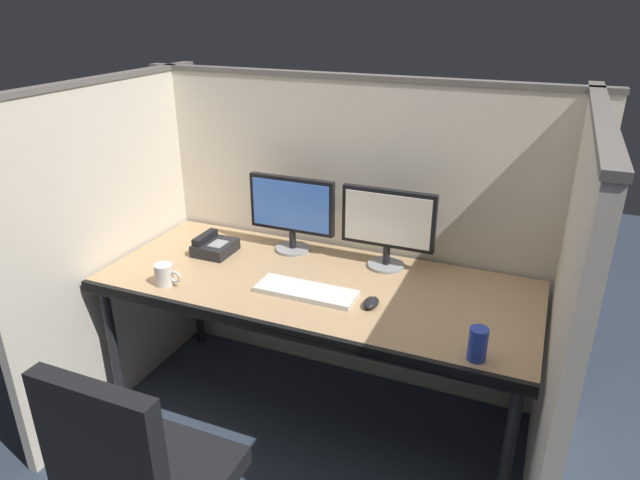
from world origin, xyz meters
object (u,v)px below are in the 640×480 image
object	(u,v)px
desk	(315,293)
computer_mouse	(371,303)
keyboard_main	(306,291)
soda_can	(478,344)
coffee_mug	(165,275)
desk_phone	(214,246)
monitor_left	(292,209)
monitor_right	(388,223)

from	to	relation	value
desk	computer_mouse	bearing A→B (deg)	-18.71
keyboard_main	soda_can	distance (m)	0.76
desk	coffee_mug	xyz separation A→B (m)	(-0.59, -0.26, 0.10)
desk_phone	coffee_mug	bearing A→B (deg)	-92.34
desk	soda_can	xyz separation A→B (m)	(0.74, -0.30, 0.11)
monitor_left	soda_can	xyz separation A→B (m)	(0.97, -0.58, -0.15)
desk	monitor_right	distance (m)	0.45
monitor_left	soda_can	bearing A→B (deg)	-30.83
monitor_left	monitor_right	xyz separation A→B (m)	(0.48, -0.00, 0.00)
monitor_right	desk_phone	bearing A→B (deg)	-167.96
keyboard_main	computer_mouse	world-z (taller)	computer_mouse
monitor_left	desk_phone	world-z (taller)	monitor_left
monitor_right	coffee_mug	distance (m)	1.01
coffee_mug	keyboard_main	bearing A→B (deg)	15.06
monitor_left	coffee_mug	xyz separation A→B (m)	(-0.35, -0.54, -0.17)
desk_phone	coffee_mug	distance (m)	0.37
keyboard_main	soda_can	xyz separation A→B (m)	(0.73, -0.20, 0.05)
desk	keyboard_main	distance (m)	0.12
coffee_mug	desk_phone	bearing A→B (deg)	87.66
monitor_left	keyboard_main	xyz separation A→B (m)	(0.24, -0.38, -0.20)
monitor_left	coffee_mug	distance (m)	0.67
monitor_right	desk	bearing A→B (deg)	-130.90
keyboard_main	coffee_mug	distance (m)	0.62
desk	monitor_right	world-z (taller)	monitor_right
desk	keyboard_main	world-z (taller)	keyboard_main
monitor_right	computer_mouse	size ratio (longest dim) A/B	4.48
desk_phone	monitor_left	bearing A→B (deg)	27.25
keyboard_main	computer_mouse	bearing A→B (deg)	0.69
keyboard_main	coffee_mug	xyz separation A→B (m)	(-0.60, -0.16, 0.04)
monitor_left	keyboard_main	distance (m)	0.50
desk	monitor_left	size ratio (longest dim) A/B	4.42
monitor_left	computer_mouse	world-z (taller)	monitor_left
desk	monitor_left	world-z (taller)	monitor_left
monitor_left	monitor_right	world-z (taller)	same
monitor_left	keyboard_main	bearing A→B (deg)	-57.42
keyboard_main	desk	bearing A→B (deg)	93.30
desk	computer_mouse	xyz separation A→B (m)	(0.29, -0.10, 0.07)
keyboard_main	coffee_mug	world-z (taller)	coffee_mug
desk_phone	soda_can	world-z (taller)	soda_can
monitor_left	computer_mouse	xyz separation A→B (m)	(0.53, -0.38, -0.20)
computer_mouse	desk_phone	size ratio (longest dim) A/B	0.51
desk_phone	monitor_right	bearing A→B (deg)	12.04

